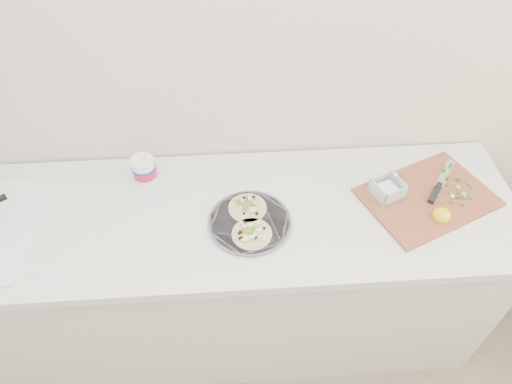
{
  "coord_description": "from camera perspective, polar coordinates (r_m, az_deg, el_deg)",
  "views": [
    {
      "loc": [
        0.14,
        0.3,
        2.19
      ],
      "look_at": [
        0.22,
        1.46,
        0.96
      ],
      "focal_mm": 32.0,
      "sensor_mm": 36.0,
      "label": 1
    }
  ],
  "objects": [
    {
      "name": "cutboard",
      "position": [
        1.86,
        20.31,
        -0.21
      ],
      "size": [
        0.57,
        0.49,
        0.07
      ],
      "rotation": [
        0.0,
        0.0,
        0.4
      ],
      "color": "brown",
      "rests_on": "counter"
    },
    {
      "name": "counter",
      "position": [
        2.08,
        -6.21,
        -10.49
      ],
      "size": [
        2.44,
        0.66,
        0.9
      ],
      "color": "silver",
      "rests_on": "ground"
    },
    {
      "name": "taco_plate",
      "position": [
        1.66,
        -0.8,
        -3.58
      ],
      "size": [
        0.31,
        0.31,
        0.04
      ],
      "rotation": [
        0.0,
        0.0,
        -0.2
      ],
      "color": "#56565D",
      "rests_on": "counter"
    },
    {
      "name": "tub",
      "position": [
        1.83,
        -13.77,
        2.96
      ],
      "size": [
        0.09,
        0.09,
        0.21
      ],
      "rotation": [
        0.0,
        0.0,
        0.24
      ],
      "color": "white",
      "rests_on": "counter"
    }
  ]
}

